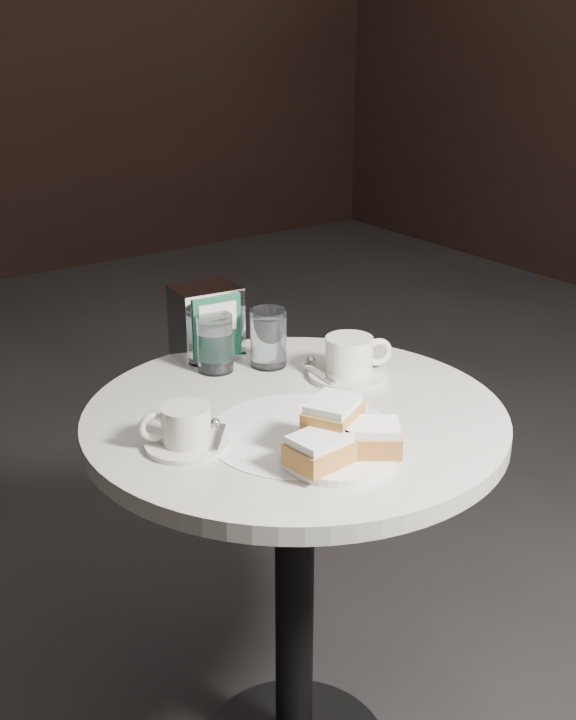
{
  "coord_description": "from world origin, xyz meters",
  "views": [
    {
      "loc": [
        -0.79,
        -1.09,
        1.38
      ],
      "look_at": [
        0.0,
        0.02,
        0.83
      ],
      "focal_mm": 45.0,
      "sensor_mm": 36.0,
      "label": 1
    }
  ],
  "objects_px": {
    "beignet_plate": "(340,441)",
    "coffee_cup_right": "(350,360)",
    "coffee_cup_left": "(185,430)",
    "napkin_dispenser": "(207,322)",
    "water_glass_left": "(215,344)",
    "water_glass_right": "(268,339)",
    "cafe_table": "(295,515)"
  },
  "relations": [
    {
      "from": "beignet_plate",
      "to": "coffee_cup_right",
      "type": "height_order",
      "value": "beignet_plate"
    },
    {
      "from": "coffee_cup_left",
      "to": "napkin_dispenser",
      "type": "bearing_deg",
      "value": 78.91
    },
    {
      "from": "water_glass_left",
      "to": "napkin_dispenser",
      "type": "relative_size",
      "value": 0.77
    },
    {
      "from": "beignet_plate",
      "to": "napkin_dispenser",
      "type": "xyz_separation_m",
      "value": [
        0.05,
        0.47,
        0.04
      ]
    },
    {
      "from": "coffee_cup_right",
      "to": "water_glass_right",
      "type": "height_order",
      "value": "water_glass_right"
    },
    {
      "from": "beignet_plate",
      "to": "water_glass_right",
      "type": "distance_m",
      "value": 0.39
    },
    {
      "from": "coffee_cup_right",
      "to": "napkin_dispenser",
      "type": "height_order",
      "value": "napkin_dispenser"
    },
    {
      "from": "cafe_table",
      "to": "water_glass_right",
      "type": "distance_m",
      "value": 0.32
    },
    {
      "from": "cafe_table",
      "to": "coffee_cup_left",
      "type": "relative_size",
      "value": 4.4
    },
    {
      "from": "cafe_table",
      "to": "coffee_cup_right",
      "type": "xyz_separation_m",
      "value": [
        0.17,
        0.06,
        0.23
      ]
    },
    {
      "from": "cafe_table",
      "to": "coffee_cup_left",
      "type": "distance_m",
      "value": 0.31
    },
    {
      "from": "coffee_cup_right",
      "to": "napkin_dispenser",
      "type": "distance_m",
      "value": 0.28
    },
    {
      "from": "water_glass_left",
      "to": "water_glass_right",
      "type": "xyz_separation_m",
      "value": [
        0.09,
        -0.04,
        0.0
      ]
    },
    {
      "from": "coffee_cup_left",
      "to": "coffee_cup_right",
      "type": "xyz_separation_m",
      "value": [
        0.37,
        0.07,
        0.0
      ]
    },
    {
      "from": "coffee_cup_left",
      "to": "water_glass_right",
      "type": "distance_m",
      "value": 0.35
    },
    {
      "from": "napkin_dispenser",
      "to": "coffee_cup_right",
      "type": "bearing_deg",
      "value": -49.68
    },
    {
      "from": "cafe_table",
      "to": "napkin_dispenser",
      "type": "height_order",
      "value": "napkin_dispenser"
    },
    {
      "from": "cafe_table",
      "to": "napkin_dispenser",
      "type": "distance_m",
      "value": 0.4
    },
    {
      "from": "cafe_table",
      "to": "water_glass_left",
      "type": "bearing_deg",
      "value": 93.53
    },
    {
      "from": "water_glass_left",
      "to": "water_glass_right",
      "type": "height_order",
      "value": "water_glass_right"
    },
    {
      "from": "coffee_cup_left",
      "to": "water_glass_right",
      "type": "xyz_separation_m",
      "value": [
        0.29,
        0.2,
        0.02
      ]
    },
    {
      "from": "coffee_cup_right",
      "to": "coffee_cup_left",
      "type": "bearing_deg",
      "value": -148.68
    },
    {
      "from": "water_glass_left",
      "to": "napkin_dispenser",
      "type": "height_order",
      "value": "napkin_dispenser"
    },
    {
      "from": "beignet_plate",
      "to": "coffee_cup_left",
      "type": "distance_m",
      "value": 0.24
    },
    {
      "from": "beignet_plate",
      "to": "water_glass_right",
      "type": "height_order",
      "value": "water_glass_right"
    },
    {
      "from": "cafe_table",
      "to": "water_glass_right",
      "type": "relative_size",
      "value": 6.9
    },
    {
      "from": "beignet_plate",
      "to": "napkin_dispenser",
      "type": "height_order",
      "value": "napkin_dispenser"
    },
    {
      "from": "beignet_plate",
      "to": "coffee_cup_left",
      "type": "xyz_separation_m",
      "value": [
        -0.16,
        0.17,
        -0.0
      ]
    },
    {
      "from": "beignet_plate",
      "to": "napkin_dispenser",
      "type": "relative_size",
      "value": 1.48
    },
    {
      "from": "cafe_table",
      "to": "water_glass_left",
      "type": "xyz_separation_m",
      "value": [
        -0.01,
        0.23,
        0.25
      ]
    },
    {
      "from": "cafe_table",
      "to": "beignet_plate",
      "type": "relative_size",
      "value": 3.65
    },
    {
      "from": "coffee_cup_left",
      "to": "coffee_cup_right",
      "type": "distance_m",
      "value": 0.38
    }
  ]
}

